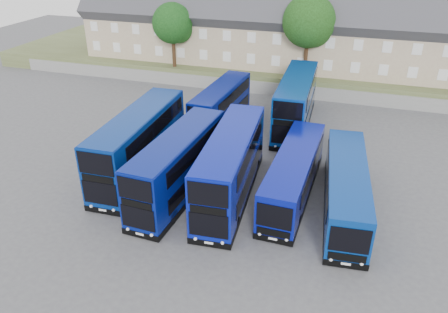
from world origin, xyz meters
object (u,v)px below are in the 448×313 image
coach_east_a (294,175)px  tree_mid (310,23)px  dd_front_mid (178,167)px  tree_west (174,25)px  dd_front_left (139,145)px

coach_east_a → tree_mid: bearing=98.0°
coach_east_a → tree_mid: tree_mid is taller
dd_front_mid → tree_mid: (5.44, 24.54, 5.83)m
dd_front_mid → coach_east_a: size_ratio=0.95×
tree_west → coach_east_a: bearing=-49.6°
dd_front_left → tree_mid: tree_mid is taller
tree_mid → coach_east_a: bearing=-83.7°
tree_mid → dd_front_left: bearing=-113.1°
coach_east_a → tree_mid: size_ratio=1.32×
dd_front_left → dd_front_mid: (4.14, -2.03, -0.18)m
tree_west → dd_front_mid: bearing=-66.3°
dd_front_mid → tree_west: size_ratio=1.51×
dd_front_mid → tree_mid: bearing=80.5°
dd_front_mid → tree_mid: tree_mid is taller
dd_front_left → coach_east_a: (12.04, 0.35, -0.80)m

